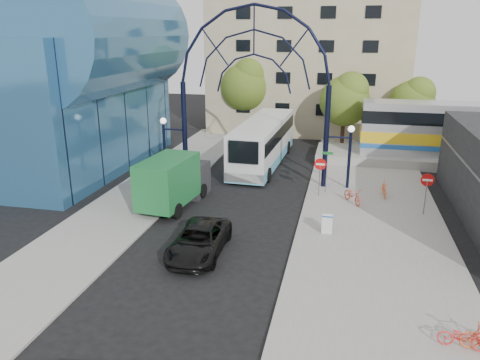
% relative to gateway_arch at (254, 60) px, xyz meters
% --- Properties ---
extents(ground, '(120.00, 120.00, 0.00)m').
position_rel_gateway_arch_xyz_m(ground, '(0.00, -14.00, -8.56)').
color(ground, black).
rests_on(ground, ground).
extents(sidewalk_east, '(8.00, 56.00, 0.12)m').
position_rel_gateway_arch_xyz_m(sidewalk_east, '(8.00, -10.00, -8.50)').
color(sidewalk_east, gray).
rests_on(sidewalk_east, ground).
extents(plaza_west, '(5.00, 50.00, 0.12)m').
position_rel_gateway_arch_xyz_m(plaza_west, '(-6.50, -8.00, -8.50)').
color(plaza_west, gray).
rests_on(plaza_west, ground).
extents(gateway_arch, '(13.64, 0.44, 12.10)m').
position_rel_gateway_arch_xyz_m(gateway_arch, '(0.00, 0.00, 0.00)').
color(gateway_arch, black).
rests_on(gateway_arch, ground).
extents(stop_sign, '(0.80, 0.07, 2.50)m').
position_rel_gateway_arch_xyz_m(stop_sign, '(4.80, -2.00, -6.56)').
color(stop_sign, slate).
rests_on(stop_sign, sidewalk_east).
extents(do_not_enter_sign, '(0.76, 0.07, 2.48)m').
position_rel_gateway_arch_xyz_m(do_not_enter_sign, '(11.00, -4.00, -6.58)').
color(do_not_enter_sign, slate).
rests_on(do_not_enter_sign, sidewalk_east).
extents(street_name_sign, '(0.70, 0.70, 2.80)m').
position_rel_gateway_arch_xyz_m(street_name_sign, '(5.20, -1.40, -6.43)').
color(street_name_sign, slate).
rests_on(street_name_sign, sidewalk_east).
extents(sandwich_board, '(0.55, 0.61, 0.99)m').
position_rel_gateway_arch_xyz_m(sandwich_board, '(5.60, -8.02, -7.81)').
color(sandwich_board, white).
rests_on(sandwich_board, sidewalk_east).
extents(transit_hall, '(16.50, 18.00, 14.50)m').
position_rel_gateway_arch_xyz_m(transit_hall, '(-15.30, 1.00, -1.86)').
color(transit_hall, '#2B5C84').
rests_on(transit_hall, ground).
extents(apartment_block, '(20.00, 12.10, 14.00)m').
position_rel_gateway_arch_xyz_m(apartment_block, '(2.00, 20.97, -1.55)').
color(apartment_block, tan).
rests_on(apartment_block, ground).
extents(tree_north_a, '(4.48, 4.48, 7.00)m').
position_rel_gateway_arch_xyz_m(tree_north_a, '(6.12, 11.93, -3.95)').
color(tree_north_a, '#382314').
rests_on(tree_north_a, ground).
extents(tree_north_b, '(5.12, 5.12, 8.00)m').
position_rel_gateway_arch_xyz_m(tree_north_b, '(-3.88, 15.93, -3.29)').
color(tree_north_b, '#382314').
rests_on(tree_north_b, ground).
extents(tree_north_c, '(4.16, 4.16, 6.50)m').
position_rel_gateway_arch_xyz_m(tree_north_c, '(12.12, 13.93, -4.28)').
color(tree_north_c, '#382314').
rests_on(tree_north_c, ground).
extents(city_bus, '(3.42, 12.99, 3.54)m').
position_rel_gateway_arch_xyz_m(city_bus, '(-0.16, 5.15, -6.71)').
color(city_bus, silver).
rests_on(city_bus, ground).
extents(green_truck, '(2.93, 6.51, 3.19)m').
position_rel_gateway_arch_xyz_m(green_truck, '(-3.83, -5.47, -6.96)').
color(green_truck, black).
rests_on(green_truck, ground).
extents(black_suv, '(2.42, 5.08, 1.40)m').
position_rel_gateway_arch_xyz_m(black_suv, '(-0.34, -11.57, -7.86)').
color(black_suv, black).
rests_on(black_suv, ground).
extents(bike_near_a, '(1.52, 1.91, 0.97)m').
position_rel_gateway_arch_xyz_m(bike_near_a, '(6.94, -2.95, -7.95)').
color(bike_near_a, red).
rests_on(bike_near_a, sidewalk_east).
extents(bike_near_b, '(0.57, 1.71, 1.01)m').
position_rel_gateway_arch_xyz_m(bike_near_b, '(8.92, -1.27, -7.93)').
color(bike_near_b, orange).
rests_on(bike_near_b, sidewalk_east).
extents(bike_far_a, '(1.67, 0.75, 0.85)m').
position_rel_gateway_arch_xyz_m(bike_far_a, '(10.52, -16.56, -8.01)').
color(bike_far_a, red).
rests_on(bike_far_a, sidewalk_east).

